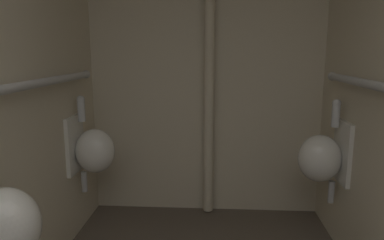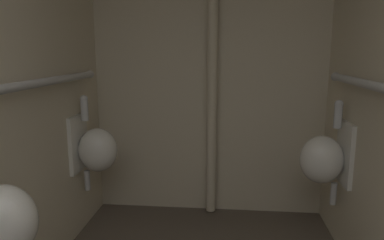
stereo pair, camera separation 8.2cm
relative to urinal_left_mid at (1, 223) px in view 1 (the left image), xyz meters
The scene contains 5 objects.
wall_back 2.03m from the urinal_left_mid, 63.80° to the left, with size 2.12×0.06×2.68m, color beige.
urinal_left_mid is the anchor object (origin of this frame).
urinal_left_far 1.19m from the urinal_left_mid, 90.00° to the left, with size 0.32×0.30×0.76m.
urinal_right_mid 2.03m from the urinal_left_mid, 32.97° to the left, with size 0.32×0.30×0.76m.
standpipe_back_wall 1.95m from the urinal_left_mid, 61.45° to the left, with size 0.08×0.08×2.63m, color beige.
Camera 1 is at (0.08, 0.25, 1.43)m, focal length 33.68 mm.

